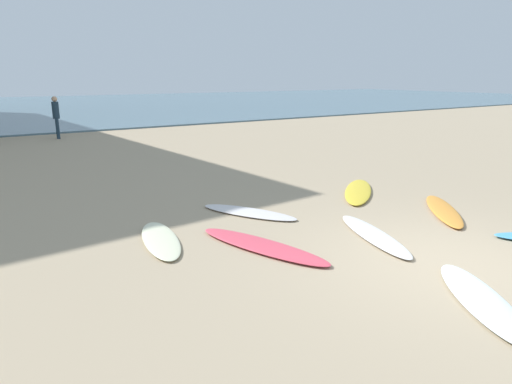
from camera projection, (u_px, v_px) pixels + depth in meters
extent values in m
plane|color=tan|center=(450.00, 265.00, 6.53)|extent=(120.00, 120.00, 0.00)
cube|color=slate|center=(41.00, 107.00, 38.40)|extent=(120.00, 40.00, 0.08)
ellipsoid|color=#E4495D|center=(262.00, 246.00, 7.16)|extent=(1.30, 2.55, 0.08)
ellipsoid|color=silver|center=(249.00, 212.00, 8.93)|extent=(1.48, 2.09, 0.07)
ellipsoid|color=yellow|center=(358.00, 191.00, 10.50)|extent=(2.22, 2.10, 0.08)
ellipsoid|color=orange|center=(443.00, 210.00, 9.02)|extent=(1.89, 2.03, 0.09)
ellipsoid|color=white|center=(481.00, 299.00, 5.44)|extent=(1.61, 2.03, 0.09)
ellipsoid|color=white|center=(374.00, 235.00, 7.65)|extent=(1.16, 2.26, 0.08)
ellipsoid|color=#ECEDC3|center=(160.00, 240.00, 7.43)|extent=(0.93, 1.99, 0.07)
cylinder|color=#1E3342|center=(58.00, 129.00, 19.31)|extent=(0.14, 0.14, 0.85)
cylinder|color=#1E3342|center=(58.00, 128.00, 19.48)|extent=(0.14, 0.14, 0.85)
cylinder|color=#1E3342|center=(56.00, 110.00, 19.20)|extent=(0.32, 0.32, 0.71)
sphere|color=tan|center=(54.00, 99.00, 19.08)|extent=(0.23, 0.23, 0.23)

